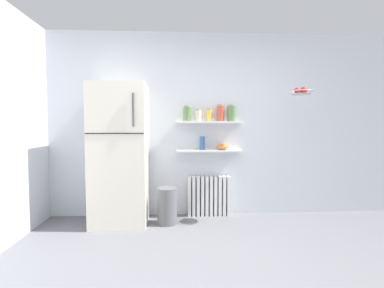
{
  "coord_description": "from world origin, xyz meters",
  "views": [
    {
      "loc": [
        -0.45,
        -2.3,
        1.3
      ],
      "look_at": [
        -0.21,
        1.6,
        1.05
      ],
      "focal_mm": 28.16,
      "sensor_mm": 36.0,
      "label": 1
    }
  ],
  "objects_px": {
    "vase": "(202,143)",
    "storage_jar_3": "(220,113)",
    "storage_jar_1": "(198,115)",
    "radiator": "(209,196)",
    "hanging_fruit_basket": "(301,91)",
    "refrigerator": "(120,155)",
    "trash_bin": "(167,206)",
    "storage_jar_0": "(187,113)",
    "storage_jar_4": "(231,113)",
    "storage_jar_2": "(209,115)",
    "shelf_bowl": "(222,147)"
  },
  "relations": [
    {
      "from": "storage_jar_0",
      "to": "storage_jar_4",
      "type": "bearing_deg",
      "value": 0.0
    },
    {
      "from": "radiator",
      "to": "hanging_fruit_basket",
      "type": "xyz_separation_m",
      "value": [
        1.15,
        -0.4,
        1.45
      ]
    },
    {
      "from": "storage_jar_4",
      "to": "hanging_fruit_basket",
      "type": "relative_size",
      "value": 0.75
    },
    {
      "from": "refrigerator",
      "to": "trash_bin",
      "type": "xyz_separation_m",
      "value": [
        0.61,
        -0.08,
        -0.67
      ]
    },
    {
      "from": "radiator",
      "to": "vase",
      "type": "relative_size",
      "value": 3.21
    },
    {
      "from": "refrigerator",
      "to": "radiator",
      "type": "distance_m",
      "value": 1.38
    },
    {
      "from": "storage_jar_1",
      "to": "storage_jar_3",
      "type": "relative_size",
      "value": 0.73
    },
    {
      "from": "storage_jar_2",
      "to": "vase",
      "type": "xyz_separation_m",
      "value": [
        -0.1,
        0.0,
        -0.39
      ]
    },
    {
      "from": "storage_jar_3",
      "to": "storage_jar_4",
      "type": "xyz_separation_m",
      "value": [
        0.16,
        0.0,
        -0.0
      ]
    },
    {
      "from": "radiator",
      "to": "storage_jar_4",
      "type": "distance_m",
      "value": 1.22
    },
    {
      "from": "storage_jar_0",
      "to": "vase",
      "type": "relative_size",
      "value": 1.16
    },
    {
      "from": "radiator",
      "to": "hanging_fruit_basket",
      "type": "relative_size",
      "value": 1.97
    },
    {
      "from": "radiator",
      "to": "storage_jar_1",
      "type": "xyz_separation_m",
      "value": [
        -0.16,
        -0.03,
        1.15
      ]
    },
    {
      "from": "storage_jar_1",
      "to": "storage_jar_4",
      "type": "xyz_separation_m",
      "value": [
        0.47,
        0.0,
        0.03
      ]
    },
    {
      "from": "storage_jar_2",
      "to": "vase",
      "type": "distance_m",
      "value": 0.4
    },
    {
      "from": "vase",
      "to": "hanging_fruit_basket",
      "type": "relative_size",
      "value": 0.62
    },
    {
      "from": "vase",
      "to": "shelf_bowl",
      "type": "bearing_deg",
      "value": 0.0
    },
    {
      "from": "radiator",
      "to": "storage_jar_4",
      "type": "bearing_deg",
      "value": -5.52
    },
    {
      "from": "refrigerator",
      "to": "storage_jar_1",
      "type": "relative_size",
      "value": 10.73
    },
    {
      "from": "shelf_bowl",
      "to": "trash_bin",
      "type": "bearing_deg",
      "value": -158.77
    },
    {
      "from": "storage_jar_1",
      "to": "vase",
      "type": "height_order",
      "value": "storage_jar_1"
    },
    {
      "from": "refrigerator",
      "to": "trash_bin",
      "type": "bearing_deg",
      "value": -7.12
    },
    {
      "from": "storage_jar_1",
      "to": "hanging_fruit_basket",
      "type": "height_order",
      "value": "hanging_fruit_basket"
    },
    {
      "from": "storage_jar_2",
      "to": "storage_jar_3",
      "type": "relative_size",
      "value": 0.76
    },
    {
      "from": "storage_jar_4",
      "to": "storage_jar_3",
      "type": "bearing_deg",
      "value": -180.0
    },
    {
      "from": "storage_jar_2",
      "to": "radiator",
      "type": "bearing_deg",
      "value": 90.0
    },
    {
      "from": "refrigerator",
      "to": "storage_jar_1",
      "type": "bearing_deg",
      "value": 12.11
    },
    {
      "from": "storage_jar_3",
      "to": "hanging_fruit_basket",
      "type": "xyz_separation_m",
      "value": [
        0.99,
        -0.37,
        0.27
      ]
    },
    {
      "from": "radiator",
      "to": "storage_jar_0",
      "type": "distance_m",
      "value": 1.22
    },
    {
      "from": "refrigerator",
      "to": "hanging_fruit_basket",
      "type": "relative_size",
      "value": 5.95
    },
    {
      "from": "trash_bin",
      "to": "storage_jar_1",
      "type": "bearing_deg",
      "value": 34.87
    },
    {
      "from": "storage_jar_0",
      "to": "storage_jar_1",
      "type": "height_order",
      "value": "storage_jar_0"
    },
    {
      "from": "storage_jar_0",
      "to": "shelf_bowl",
      "type": "xyz_separation_m",
      "value": [
        0.5,
        0.0,
        -0.47
      ]
    },
    {
      "from": "storage_jar_4",
      "to": "vase",
      "type": "relative_size",
      "value": 1.21
    },
    {
      "from": "storage_jar_3",
      "to": "vase",
      "type": "xyz_separation_m",
      "value": [
        -0.25,
        0.0,
        -0.42
      ]
    },
    {
      "from": "vase",
      "to": "storage_jar_3",
      "type": "bearing_deg",
      "value": 0.0
    },
    {
      "from": "radiator",
      "to": "storage_jar_0",
      "type": "height_order",
      "value": "storage_jar_0"
    },
    {
      "from": "storage_jar_4",
      "to": "trash_bin",
      "type": "distance_m",
      "value": 1.55
    },
    {
      "from": "radiator",
      "to": "storage_jar_1",
      "type": "bearing_deg",
      "value": -169.07
    },
    {
      "from": "storage_jar_0",
      "to": "shelf_bowl",
      "type": "relative_size",
      "value": 1.26
    },
    {
      "from": "hanging_fruit_basket",
      "to": "radiator",
      "type": "bearing_deg",
      "value": 160.98
    },
    {
      "from": "shelf_bowl",
      "to": "hanging_fruit_basket",
      "type": "relative_size",
      "value": 0.57
    },
    {
      "from": "storage_jar_1",
      "to": "radiator",
      "type": "bearing_deg",
      "value": 10.93
    },
    {
      "from": "hanging_fruit_basket",
      "to": "storage_jar_4",
      "type": "bearing_deg",
      "value": 156.4
    },
    {
      "from": "storage_jar_1",
      "to": "storage_jar_3",
      "type": "xyz_separation_m",
      "value": [
        0.31,
        -0.0,
        0.03
      ]
    },
    {
      "from": "refrigerator",
      "to": "hanging_fruit_basket",
      "type": "xyz_separation_m",
      "value": [
        2.35,
        -0.14,
        0.82
      ]
    },
    {
      "from": "radiator",
      "to": "storage_jar_4",
      "type": "relative_size",
      "value": 2.64
    },
    {
      "from": "storage_jar_3",
      "to": "storage_jar_4",
      "type": "distance_m",
      "value": 0.16
    },
    {
      "from": "trash_bin",
      "to": "storage_jar_0",
      "type": "bearing_deg",
      "value": 47.38
    },
    {
      "from": "storage_jar_1",
      "to": "storage_jar_3",
      "type": "distance_m",
      "value": 0.31
    }
  ]
}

